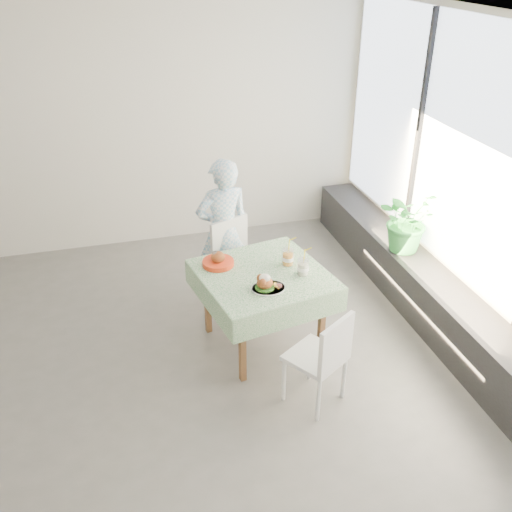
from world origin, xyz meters
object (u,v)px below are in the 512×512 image
object	(u,v)px
cafe_table	(263,300)
potted_plant	(407,220)
diner	(223,231)
juice_cup_orange	(288,257)
main_dish	(267,285)
chair_far	(241,281)
chair_near	(316,374)

from	to	relation	value
cafe_table	potted_plant	size ratio (longest dim) A/B	1.87
diner	juice_cup_orange	size ratio (longest dim) A/B	4.98
main_dish	diner	bearing A→B (deg)	95.53
main_dish	cafe_table	bearing A→B (deg)	79.94
chair_far	diner	world-z (taller)	diner
chair_near	juice_cup_orange	bearing A→B (deg)	86.65
chair_far	diner	size ratio (longest dim) A/B	0.60
chair_far	juice_cup_orange	size ratio (longest dim) A/B	2.99
chair_near	diner	xyz separation A→B (m)	(-0.35, 1.70, 0.49)
cafe_table	chair_far	xyz separation A→B (m)	(-0.04, 0.66, -0.18)
cafe_table	potted_plant	world-z (taller)	potted_plant
cafe_table	juice_cup_orange	distance (m)	0.44
chair_near	main_dish	bearing A→B (deg)	113.26
juice_cup_orange	diner	bearing A→B (deg)	117.34
main_dish	potted_plant	xyz separation A→B (m)	(1.67, 0.74, 0.04)
juice_cup_orange	potted_plant	bearing A→B (deg)	15.82
diner	main_dish	world-z (taller)	diner
chair_far	juice_cup_orange	bearing A→B (deg)	-62.93
chair_far	diner	bearing A→B (deg)	118.06
chair_near	diner	size ratio (longest dim) A/B	0.56
cafe_table	chair_far	size ratio (longest dim) A/B	1.36
diner	juice_cup_orange	bearing A→B (deg)	110.22
chair_far	juice_cup_orange	distance (m)	0.84
cafe_table	diner	xyz separation A→B (m)	(-0.16, 0.87, 0.28)
diner	chair_far	bearing A→B (deg)	110.94
diner	juice_cup_orange	distance (m)	0.89
cafe_table	diner	world-z (taller)	diner
juice_cup_orange	chair_far	bearing A→B (deg)	117.07
juice_cup_orange	potted_plant	world-z (taller)	potted_plant
potted_plant	cafe_table	bearing A→B (deg)	-163.67
diner	potted_plant	xyz separation A→B (m)	(1.78, -0.40, 0.08)
cafe_table	juice_cup_orange	bearing A→B (deg)	19.05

